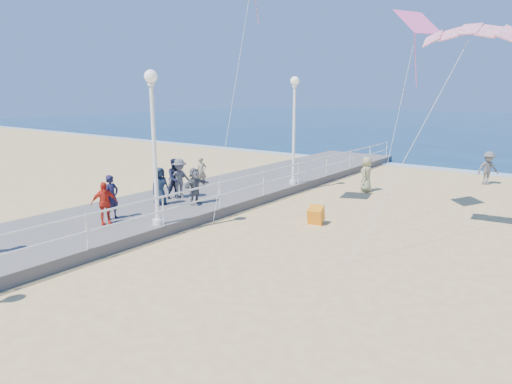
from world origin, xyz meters
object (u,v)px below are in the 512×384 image
Objects in this scene: spectator_4 at (160,186)px; spectator_6 at (201,172)px; spectator_2 at (179,179)px; box_kite at (316,216)px; spectator_3 at (104,203)px; spectator_7 at (176,178)px; beach_walker_a at (488,168)px; spectator_0 at (112,197)px; lamp_post_mid at (153,132)px; lamp_post_far at (294,119)px; spectator_5 at (195,186)px; beach_walker_c at (366,174)px.

spectator_4 is 1.09× the size of spectator_6.
box_kite is at bearing -59.60° from spectator_2.
spectator_3 is 3.16m from spectator_4.
beach_walker_a is (10.07, 13.52, -0.36)m from spectator_7.
spectator_6 is at bearing 6.60° from spectator_0.
lamp_post_mid is 2.91× the size of beach_walker_a.
lamp_post_far is 8.87× the size of box_kite.
spectator_3 is at bearing 171.64° from spectator_5.
beach_walker_a is at bearing 45.71° from lamp_post_far.
spectator_4 is at bearing -106.92° from lamp_post_far.
spectator_6 is at bearing -54.77° from beach_walker_c.
spectator_6 is 7.28m from box_kite.
spectator_0 is at bearing -101.34° from lamp_post_far.
spectator_7 is (-0.57, 3.75, 0.05)m from spectator_0.
spectator_4 reaches higher than beach_walker_a.
lamp_post_far is at bearing -3.33° from spectator_4.
box_kite is at bearing -17.55° from spectator_3.
spectator_0 reaches higher than beach_walker_a.
lamp_post_mid reaches higher than beach_walker_c.
spectator_0 is 3.56m from spectator_5.
box_kite is at bearing 1.77° from beach_walker_c.
box_kite is (5.35, 5.65, -0.86)m from spectator_3.
spectator_2 reaches higher than beach_walker_a.
lamp_post_far reaches higher than spectator_4.
spectator_3 is (-1.54, -10.07, -2.50)m from lamp_post_far.
spectator_0 is at bearing -155.12° from spectator_7.
spectator_6 is 0.80× the size of beach_walker_c.
lamp_post_mid reaches higher than spectator_6.
beach_walker_a is at bearing -17.47° from spectator_2.
spectator_0 is (-1.90, -0.48, -2.44)m from lamp_post_mid.
lamp_post_mid is 3.23× the size of spectator_0.
spectator_4 is at bearing -132.50° from spectator_6.
spectator_0 reaches higher than spectator_3.
lamp_post_far is 3.48× the size of spectator_3.
spectator_7 is 6.49m from box_kite.
beach_walker_c is (3.00, 11.18, -2.76)m from lamp_post_mid.
beach_walker_a is at bearing -19.78° from spectator_4.
beach_walker_c reaches higher than box_kite.
lamp_post_far is 10.49m from spectator_3.
spectator_6 is 15.50m from beach_walker_a.
lamp_post_far is 6.57m from spectator_2.
spectator_5 is at bearing -174.55° from box_kite.
spectator_3 is 4.08m from spectator_5.
spectator_6 is at bearing 40.42° from spectator_3.
spectator_6 reaches higher than beach_walker_c.
box_kite is at bearing -53.17° from spectator_4.
lamp_post_mid reaches higher than beach_walker_a.
spectator_5 is 3.62m from spectator_6.
spectator_5 is 0.88× the size of spectator_7.
beach_walker_c is at bearing -15.66° from spectator_4.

